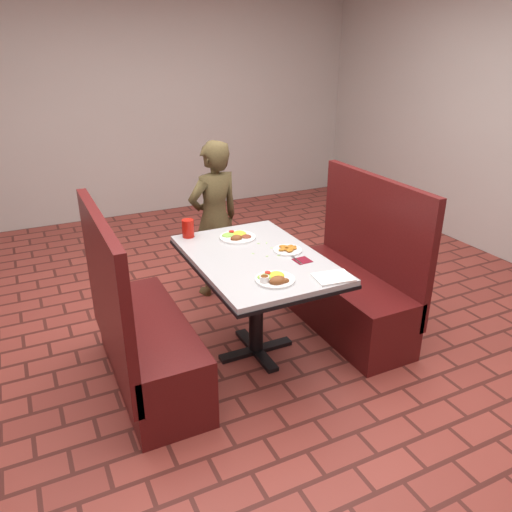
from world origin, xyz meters
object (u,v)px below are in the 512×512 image
at_px(far_dinner_plate, 237,235).
at_px(red_tumbler, 188,228).
at_px(booth_bench_right, 351,289).
at_px(plantain_plate, 288,249).
at_px(diner_person, 215,220).
at_px(dining_table, 256,269).
at_px(near_dinner_plate, 275,277).
at_px(booth_bench_left, 142,339).

xyz_separation_m(far_dinner_plate, red_tumbler, (-0.31, 0.18, 0.04)).
relative_size(booth_bench_right, plantain_plate, 6.21).
bearing_deg(diner_person, plantain_plate, 83.72).
bearing_deg(booth_bench_right, far_dinner_plate, 155.70).
bearing_deg(dining_table, plantain_plate, -4.71).
relative_size(diner_person, plantain_plate, 6.92).
relative_size(dining_table, plantain_plate, 6.27).
bearing_deg(far_dinner_plate, near_dinner_plate, -96.68).
bearing_deg(far_dinner_plate, diner_person, 82.74).
relative_size(dining_table, near_dinner_plate, 5.10).
height_order(booth_bench_right, far_dinner_plate, booth_bench_right).
xyz_separation_m(dining_table, booth_bench_left, (-0.80, 0.00, -0.32)).
xyz_separation_m(booth_bench_right, diner_person, (-0.69, 1.02, 0.34)).
distance_m(near_dinner_plate, red_tumbler, 0.94).
relative_size(dining_table, diner_person, 0.91).
relative_size(booth_bench_left, near_dinner_plate, 5.05).
relative_size(far_dinner_plate, plantain_plate, 1.33).
distance_m(diner_person, red_tumbler, 0.64).
bearing_deg(near_dinner_plate, red_tumbler, 103.58).
distance_m(booth_bench_right, red_tumbler, 1.30).
distance_m(booth_bench_left, booth_bench_right, 1.60).
distance_m(far_dinner_plate, red_tumbler, 0.36).
bearing_deg(plantain_plate, diner_person, 96.76).
height_order(far_dinner_plate, plantain_plate, far_dinner_plate).
distance_m(booth_bench_left, red_tumbler, 0.88).
height_order(booth_bench_left, diner_person, diner_person).
relative_size(near_dinner_plate, far_dinner_plate, 0.92).
height_order(plantain_plate, red_tumbler, red_tumbler).
xyz_separation_m(near_dinner_plate, far_dinner_plate, (0.09, 0.74, -0.00)).
distance_m(booth_bench_left, plantain_plate, 1.11).
distance_m(booth_bench_right, plantain_plate, 0.72).
bearing_deg(far_dinner_plate, booth_bench_left, -156.81).
height_order(booth_bench_right, diner_person, diner_person).
xyz_separation_m(diner_person, red_tumbler, (-0.39, -0.49, 0.15)).
height_order(diner_person, red_tumbler, diner_person).
bearing_deg(red_tumbler, dining_table, -61.64).
bearing_deg(red_tumbler, far_dinner_plate, -30.30).
xyz_separation_m(diner_person, plantain_plate, (0.12, -1.04, 0.09)).
xyz_separation_m(diner_person, near_dinner_plate, (-0.17, -1.40, 0.11)).
height_order(booth_bench_right, near_dinner_plate, booth_bench_right).
distance_m(dining_table, booth_bench_right, 0.86).
height_order(booth_bench_right, red_tumbler, booth_bench_right).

